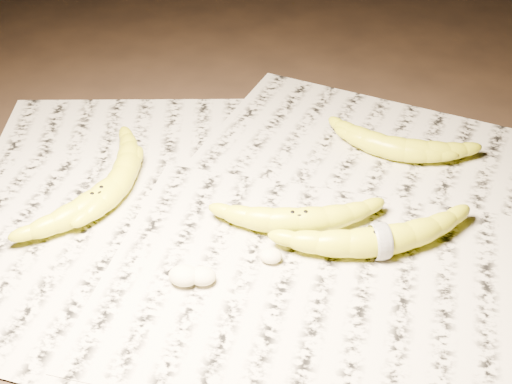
# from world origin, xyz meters

# --- Properties ---
(ground) EXTENTS (3.00, 3.00, 0.00)m
(ground) POSITION_xyz_m (0.00, 0.00, 0.00)
(ground) COLOR black
(ground) RESTS_ON ground
(newspaper_patch) EXTENTS (0.90, 0.70, 0.01)m
(newspaper_patch) POSITION_xyz_m (-0.01, 0.02, 0.00)
(newspaper_patch) COLOR #B7B29D
(newspaper_patch) RESTS_ON ground
(banana_left_a) EXTENTS (0.15, 0.22, 0.04)m
(banana_left_a) POSITION_xyz_m (-0.20, 0.01, 0.03)
(banana_left_a) COLOR gold
(banana_left_a) RESTS_ON newspaper_patch
(banana_left_b) EXTENTS (0.06, 0.20, 0.04)m
(banana_left_b) POSITION_xyz_m (-0.18, 0.06, 0.03)
(banana_left_b) COLOR gold
(banana_left_b) RESTS_ON newspaper_patch
(banana_center) EXTENTS (0.21, 0.10, 0.04)m
(banana_center) POSITION_xyz_m (0.08, 0.00, 0.03)
(banana_center) COLOR gold
(banana_center) RESTS_ON newspaper_patch
(banana_taped) EXTENTS (0.25, 0.14, 0.04)m
(banana_taped) POSITION_xyz_m (0.19, -0.03, 0.03)
(banana_taped) COLOR gold
(banana_taped) RESTS_ON newspaper_patch
(banana_upper_a) EXTENTS (0.19, 0.08, 0.04)m
(banana_upper_a) POSITION_xyz_m (0.22, 0.19, 0.03)
(banana_upper_a) COLOR gold
(banana_upper_a) RESTS_ON newspaper_patch
(banana_upper_b) EXTENTS (0.18, 0.12, 0.04)m
(banana_upper_b) POSITION_xyz_m (0.19, 0.19, 0.03)
(banana_upper_b) COLOR gold
(banana_upper_b) RESTS_ON newspaper_patch
(measuring_tape) EXTENTS (0.02, 0.05, 0.05)m
(measuring_tape) POSITION_xyz_m (0.19, -0.03, 0.03)
(measuring_tape) COLOR white
(measuring_tape) RESTS_ON newspaper_patch
(flesh_chunk_a) EXTENTS (0.04, 0.03, 0.02)m
(flesh_chunk_a) POSITION_xyz_m (-0.05, -0.11, 0.02)
(flesh_chunk_a) COLOR beige
(flesh_chunk_a) RESTS_ON newspaper_patch
(flesh_chunk_b) EXTENTS (0.04, 0.03, 0.02)m
(flesh_chunk_b) POSITION_xyz_m (-0.03, -0.11, 0.02)
(flesh_chunk_b) COLOR beige
(flesh_chunk_b) RESTS_ON newspaper_patch
(flesh_chunk_c) EXTENTS (0.03, 0.02, 0.02)m
(flesh_chunk_c) POSITION_xyz_m (0.05, -0.06, 0.02)
(flesh_chunk_c) COLOR beige
(flesh_chunk_c) RESTS_ON newspaper_patch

